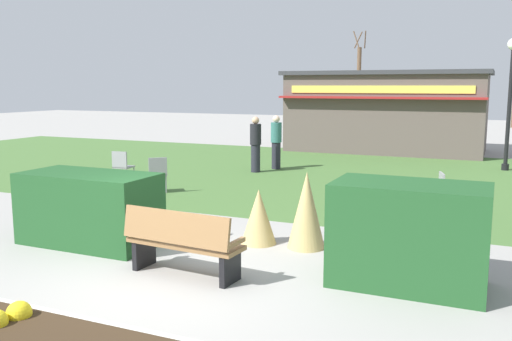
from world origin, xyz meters
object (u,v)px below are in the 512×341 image
object	(u,v)px
person_strolling	(276,142)
cafe_chair_east	(157,172)
parked_car_west_slot	(328,120)
trash_bin	(81,212)
park_bench	(182,243)
person_standing	(256,144)
tree_right_bg	(359,84)
cafe_chair_west	(436,191)
food_kiosk	(387,111)
cafe_chair_center	(122,165)
lamppost_far	(511,88)

from	to	relation	value
person_strolling	cafe_chair_east	bearing A→B (deg)	48.47
parked_car_west_slot	trash_bin	bearing A→B (deg)	-84.15
park_bench	person_standing	xyz separation A→B (m)	(-2.84, 8.88, 0.38)
tree_right_bg	parked_car_west_slot	bearing A→B (deg)	-91.70
cafe_chair_west	cafe_chair_east	xyz separation A→B (m)	(-6.50, -0.21, 0.00)
person_strolling	park_bench	bearing A→B (deg)	76.73
food_kiosk	cafe_chair_center	xyz separation A→B (m)	(-4.97, -10.68, -1.07)
park_bench	lamppost_far	bearing A→B (deg)	71.54
person_standing	person_strolling	bearing A→B (deg)	38.18
trash_bin	person_standing	bearing A→B (deg)	90.25
lamppost_far	food_kiosk	distance (m)	5.95
lamppost_far	trash_bin	distance (m)	13.37
cafe_chair_west	cafe_chair_center	size ratio (longest dim) A/B	1.00
food_kiosk	person_strolling	size ratio (longest dim) A/B	4.61
food_kiosk	cafe_chair_center	world-z (taller)	food_kiosk
person_standing	tree_right_bg	distance (m)	22.28
cafe_chair_west	parked_car_west_slot	size ratio (longest dim) A/B	0.21
trash_bin	cafe_chair_west	distance (m)	6.85
food_kiosk	person_strolling	xyz separation A→B (m)	(-2.20, -6.50, -0.74)
park_bench	cafe_chair_center	xyz separation A→B (m)	(-5.27, 5.56, 0.05)
trash_bin	cafe_chair_east	xyz separation A→B (m)	(-0.90, 3.74, 0.14)
park_bench	food_kiosk	xyz separation A→B (m)	(-0.31, 16.23, 1.12)
cafe_chair_east	person_standing	xyz separation A→B (m)	(0.86, 3.99, 0.33)
cafe_chair_center	park_bench	bearing A→B (deg)	-46.49
food_kiosk	tree_right_bg	size ratio (longest dim) A/B	1.25
trash_bin	cafe_chair_center	world-z (taller)	cafe_chair_center
park_bench	person_standing	size ratio (longest dim) A/B	1.03
lamppost_far	person_standing	size ratio (longest dim) A/B	2.39
park_bench	food_kiosk	world-z (taller)	food_kiosk
food_kiosk	trash_bin	bearing A→B (deg)	-99.40
lamppost_far	tree_right_bg	distance (m)	20.71
food_kiosk	park_bench	bearing A→B (deg)	-88.91
person_standing	parked_car_west_slot	xyz separation A→B (m)	(-2.36, 15.66, -0.22)
cafe_chair_center	person_standing	world-z (taller)	person_standing
lamppost_far	cafe_chair_east	bearing A→B (deg)	-136.29
park_bench	cafe_chair_center	bearing A→B (deg)	133.51
food_kiosk	person_standing	distance (m)	7.81
park_bench	tree_right_bg	bearing A→B (deg)	99.19
park_bench	tree_right_bg	size ratio (longest dim) A/B	0.28
lamppost_far	park_bench	bearing A→B (deg)	-108.46
cafe_chair_east	food_kiosk	bearing A→B (deg)	73.34
food_kiosk	person_strolling	world-z (taller)	food_kiosk
cafe_chair_west	cafe_chair_center	world-z (taller)	same
cafe_chair_center	cafe_chair_east	bearing A→B (deg)	-22.85
food_kiosk	cafe_chair_west	distance (m)	11.60
lamppost_far	cafe_chair_east	world-z (taller)	lamppost_far
lamppost_far	person_strolling	size ratio (longest dim) A/B	2.39
trash_bin	tree_right_bg	size ratio (longest dim) A/B	0.13
lamppost_far	food_kiosk	size ratio (longest dim) A/B	0.52
lamppost_far	parked_car_west_slot	xyz separation A→B (m)	(-9.33, 12.15, -1.90)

